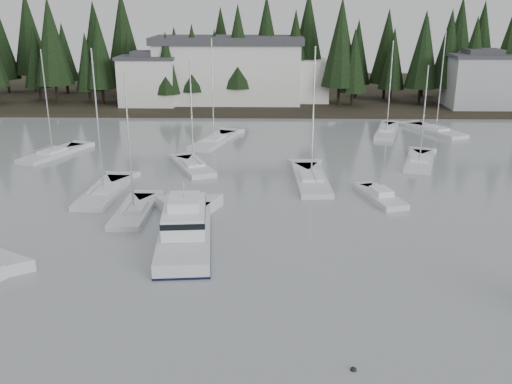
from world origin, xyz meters
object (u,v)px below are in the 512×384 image
at_px(sailboat_10, 214,142).
at_px(runabout_1, 381,198).
at_px(harbor_inn, 240,71).
at_px(sailboat_2, 104,194).
at_px(sailboat_11, 194,168).
at_px(house_west, 149,80).
at_px(sailboat_3, 436,132).
at_px(sailboat_12, 134,213).
at_px(sailboat_0, 53,155).
at_px(sailboat_9, 311,181).
at_px(sailboat_4, 419,163).
at_px(sailboat_13, 387,132).
at_px(house_east_a, 480,80).
at_px(cabin_cruiser_center, 185,232).

relative_size(sailboat_10, runabout_1, 1.94).
distance_m(harbor_inn, sailboat_2, 50.10).
bearing_deg(sailboat_11, house_west, -5.34).
relative_size(house_west, sailboat_3, 0.68).
xyz_separation_m(sailboat_2, sailboat_11, (7.16, 8.77, -0.00)).
bearing_deg(sailboat_3, sailboat_12, 108.43).
height_order(sailboat_3, sailboat_11, sailboat_3).
height_order(sailboat_0, sailboat_9, sailboat_9).
xyz_separation_m(harbor_inn, sailboat_4, (21.44, -37.35, -5.72)).
height_order(sailboat_13, runabout_1, sailboat_13).
relative_size(house_west, sailboat_9, 0.70).
height_order(house_east_a, sailboat_13, sailboat_13).
bearing_deg(runabout_1, sailboat_10, 22.49).
bearing_deg(cabin_cruiser_center, house_west, 8.37).
height_order(sailboat_4, sailboat_10, sailboat_10).
xyz_separation_m(house_east_a, sailboat_10, (-41.02, -23.72, -4.84)).
bearing_deg(house_east_a, sailboat_10, -149.97).
xyz_separation_m(house_west, sailboat_2, (4.72, -45.36, -4.58)).
distance_m(sailboat_0, sailboat_11, 17.60).
xyz_separation_m(sailboat_0, sailboat_13, (40.89, 12.97, -0.00)).
xyz_separation_m(harbor_inn, sailboat_2, (-10.32, -48.70, -5.71)).
distance_m(sailboat_3, sailboat_12, 46.81).
bearing_deg(house_east_a, sailboat_9, -126.79).
relative_size(cabin_cruiser_center, sailboat_3, 0.88).
distance_m(cabin_cruiser_center, sailboat_11, 19.48).
relative_size(house_east_a, runabout_1, 1.55).
distance_m(sailboat_0, sailboat_9, 30.56).
bearing_deg(sailboat_2, sailboat_0, 38.21).
bearing_deg(cabin_cruiser_center, runabout_1, -64.25).
distance_m(house_west, sailboat_12, 51.27).
xyz_separation_m(house_east_a, sailboat_4, (-17.52, -33.01, -4.85)).
bearing_deg(house_west, sailboat_12, -80.27).
bearing_deg(runabout_1, sailboat_3, -40.36).
bearing_deg(sailboat_9, sailboat_12, 118.72).
distance_m(sailboat_0, sailboat_4, 41.55).
bearing_deg(sailboat_4, sailboat_12, 137.63).
xyz_separation_m(house_east_a, cabin_cruiser_center, (-40.28, -54.96, -4.13)).
bearing_deg(sailboat_10, sailboat_13, -58.86).
distance_m(house_west, runabout_1, 55.21).
bearing_deg(sailboat_9, house_east_a, -39.22).
relative_size(sailboat_0, sailboat_11, 1.03).
bearing_deg(runabout_1, sailboat_2, 72.25).
bearing_deg(house_east_a, sailboat_11, -139.81).
bearing_deg(house_west, sailboat_3, -23.08).
height_order(house_east_a, sailboat_2, sailboat_2).
bearing_deg(runabout_1, cabin_cruiser_center, 105.15).
distance_m(house_east_a, cabin_cruiser_center, 68.27).
bearing_deg(cabin_cruiser_center, sailboat_0, 32.20).
distance_m(sailboat_3, sailboat_4, 16.99).
bearing_deg(runabout_1, sailboat_0, 51.52).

